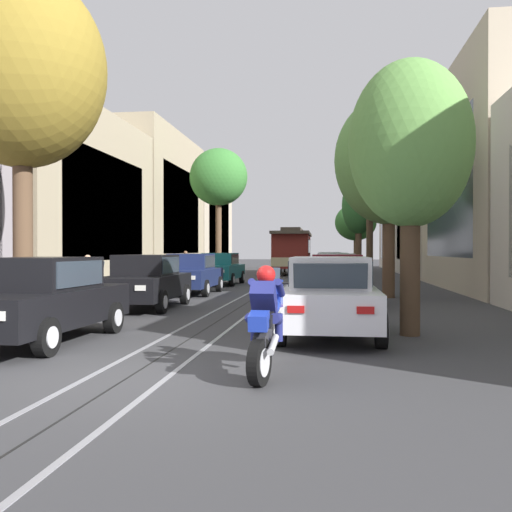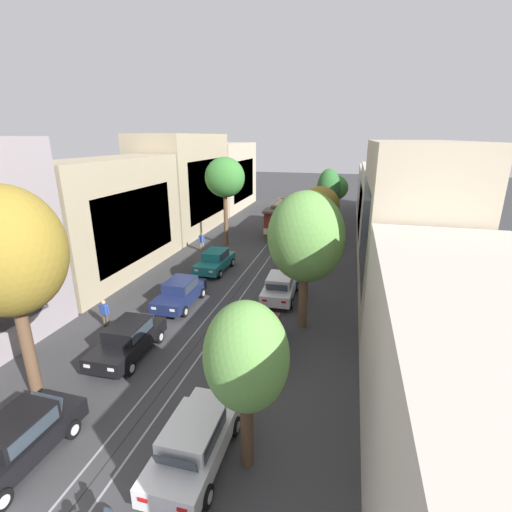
# 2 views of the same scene
# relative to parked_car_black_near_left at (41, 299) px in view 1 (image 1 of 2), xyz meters

# --- Properties ---
(ground_plane) EXTENTS (160.00, 160.00, 0.00)m
(ground_plane) POSITION_rel_parked_car_black_near_left_xyz_m (2.66, 19.20, -0.80)
(ground_plane) COLOR #38383A
(trolley_track_rails) EXTENTS (1.14, 62.41, 0.01)m
(trolley_track_rails) POSITION_rel_parked_car_black_near_left_xyz_m (2.66, 22.65, -0.79)
(trolley_track_rails) COLOR gray
(trolley_track_rails) RESTS_ON ground
(building_facade_left) EXTENTS (5.53, 54.11, 10.03)m
(building_facade_left) POSITION_rel_parked_car_black_near_left_xyz_m (-7.52, 21.61, 3.91)
(building_facade_left) COLOR gray
(building_facade_left) RESTS_ON ground
(building_facade_right) EXTENTS (5.14, 54.11, 9.54)m
(building_facade_right) POSITION_rel_parked_car_black_near_left_xyz_m (12.79, 21.54, 2.95)
(building_facade_right) COLOR beige
(building_facade_right) RESTS_ON ground
(parked_car_black_near_left) EXTENTS (2.07, 4.39, 1.58)m
(parked_car_black_near_left) POSITION_rel_parked_car_black_near_left_xyz_m (0.00, 0.00, 0.00)
(parked_car_black_near_left) COLOR black
(parked_car_black_near_left) RESTS_ON ground
(parked_car_black_second_left) EXTENTS (2.06, 4.39, 1.58)m
(parked_car_black_second_left) POSITION_rel_parked_car_black_near_left_xyz_m (-0.06, 6.18, 0.00)
(parked_car_black_second_left) COLOR black
(parked_car_black_second_left) RESTS_ON ground
(parked_car_navy_mid_left) EXTENTS (2.02, 4.37, 1.58)m
(parked_car_navy_mid_left) POSITION_rel_parked_car_black_near_left_xyz_m (-0.07, 11.71, 0.00)
(parked_car_navy_mid_left) COLOR #19234C
(parked_car_navy_mid_left) RESTS_ON ground
(parked_car_teal_fourth_left) EXTENTS (2.07, 4.39, 1.58)m
(parked_car_teal_fourth_left) POSITION_rel_parked_car_black_near_left_xyz_m (-0.12, 17.90, 0.00)
(parked_car_teal_fourth_left) COLOR #196B70
(parked_car_teal_fourth_left) RESTS_ON ground
(parked_car_white_near_right) EXTENTS (2.01, 4.36, 1.58)m
(parked_car_white_near_right) POSITION_rel_parked_car_black_near_left_xyz_m (5.35, 1.41, 0.00)
(parked_car_white_near_right) COLOR silver
(parked_car_white_near_right) RESTS_ON ground
(parked_car_maroon_second_right) EXTENTS (2.10, 4.40, 1.58)m
(parked_car_maroon_second_right) POSITION_rel_parked_car_black_near_left_xyz_m (5.53, 8.02, 0.00)
(parked_car_maroon_second_right) COLOR maroon
(parked_car_maroon_second_right) RESTS_ON ground
(parked_car_white_mid_right) EXTENTS (2.08, 4.40, 1.58)m
(parked_car_white_mid_right) POSITION_rel_parked_car_black_near_left_xyz_m (5.60, 14.16, 0.00)
(parked_car_white_mid_right) COLOR silver
(parked_car_white_mid_right) RESTS_ON ground
(parked_car_green_fourth_right) EXTENTS (2.06, 4.39, 1.58)m
(parked_car_green_fourth_right) POSITION_rel_parked_car_black_near_left_xyz_m (5.54, 20.46, 0.00)
(parked_car_green_fourth_right) COLOR #1E6038
(parked_car_green_fourth_right) RESTS_ON ground
(parked_car_white_fifth_right) EXTENTS (2.01, 4.37, 1.58)m
(parked_car_white_fifth_right) POSITION_rel_parked_car_black_near_left_xyz_m (5.34, 26.16, 0.00)
(parked_car_white_fifth_right) COLOR silver
(parked_car_white_fifth_right) RESTS_ON ground
(parked_car_black_sixth_right) EXTENTS (2.10, 4.40, 1.58)m
(parked_car_black_sixth_right) POSITION_rel_parked_car_black_near_left_xyz_m (5.37, 32.99, 0.00)
(parked_car_black_sixth_right) COLOR black
(parked_car_black_sixth_right) RESTS_ON ground
(street_tree_kerb_left_near) EXTENTS (3.94, 3.82, 8.32)m
(street_tree_kerb_left_near) POSITION_rel_parked_car_black_near_left_xyz_m (-1.89, 2.68, 5.15)
(street_tree_kerb_left_near) COLOR brown
(street_tree_kerb_left_near) RESTS_ON ground
(street_tree_kerb_left_second) EXTENTS (3.62, 3.03, 8.08)m
(street_tree_kerb_left_second) POSITION_rel_parked_car_black_near_left_xyz_m (-1.56, 24.76, 5.43)
(street_tree_kerb_left_second) COLOR brown
(street_tree_kerb_left_second) RESTS_ON ground
(street_tree_kerb_right_near) EXTENTS (2.47, 2.32, 5.54)m
(street_tree_kerb_right_near) POSITION_rel_parked_car_black_near_left_xyz_m (6.94, 1.73, 3.00)
(street_tree_kerb_right_near) COLOR #4C3826
(street_tree_kerb_right_near) RESTS_ON ground
(street_tree_kerb_right_second) EXTENTS (3.90, 3.35, 7.31)m
(street_tree_kerb_right_second) POSITION_rel_parked_car_black_near_left_xyz_m (7.45, 10.94, 4.14)
(street_tree_kerb_right_second) COLOR brown
(street_tree_kerb_right_second) RESTS_ON ground
(street_tree_kerb_right_mid) EXTENTS (2.79, 2.58, 6.41)m
(street_tree_kerb_right_mid) POSITION_rel_parked_car_black_near_left_xyz_m (7.38, 19.80, 4.15)
(street_tree_kerb_right_mid) COLOR #4C3826
(street_tree_kerb_right_mid) RESTS_ON ground
(street_tree_kerb_right_fourth) EXTENTS (2.31, 2.35, 6.83)m
(street_tree_kerb_right_fourth) POSITION_rel_parked_car_black_near_left_xyz_m (7.31, 30.04, 3.94)
(street_tree_kerb_right_fourth) COLOR brown
(street_tree_kerb_right_fourth) RESTS_ON ground
(street_tree_kerb_right_far) EXTENTS (3.42, 2.81, 5.57)m
(street_tree_kerb_right_far) POSITION_rel_parked_car_black_near_left_xyz_m (7.45, 37.60, 3.22)
(street_tree_kerb_right_far) COLOR brown
(street_tree_kerb_right_far) RESTS_ON ground
(cable_car_trolley) EXTENTS (2.67, 9.15, 3.28)m
(cable_car_trolley) POSITION_rel_parked_car_black_near_left_xyz_m (2.66, 30.86, 0.86)
(cable_car_trolley) COLOR maroon
(cable_car_trolley) RESTS_ON ground
(motorcycle_with_rider) EXTENTS (0.55, 1.97, 1.51)m
(motorcycle_with_rider) POSITION_rel_parked_car_black_near_left_xyz_m (4.49, -2.25, -0.03)
(motorcycle_with_rider) COLOR black
(motorcycle_with_rider) RESTS_ON ground
(pedestrian_on_left_pavement) EXTENTS (0.55, 0.29, 1.56)m
(pedestrian_on_left_pavement) POSITION_rel_parked_car_black_near_left_xyz_m (-2.75, 8.20, 0.08)
(pedestrian_on_left_pavement) COLOR #4C4233
(pedestrian_on_left_pavement) RESTS_ON ground
(pedestrian_on_right_pavement) EXTENTS (0.55, 0.38, 1.68)m
(pedestrian_on_right_pavement) POSITION_rel_parked_car_black_near_left_xyz_m (-3.04, 22.33, 0.15)
(pedestrian_on_right_pavement) COLOR slate
(pedestrian_on_right_pavement) RESTS_ON ground
(fire_hydrant) EXTENTS (0.40, 0.22, 0.84)m
(fire_hydrant) POSITION_rel_parked_car_black_near_left_xyz_m (-1.59, 1.27, -0.38)
(fire_hydrant) COLOR red
(fire_hydrant) RESTS_ON ground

